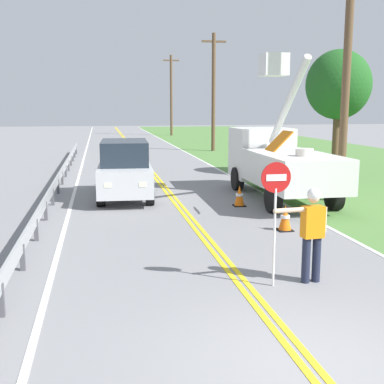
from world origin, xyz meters
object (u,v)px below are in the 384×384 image
utility_bucket_truck (277,159)px  roadside_tree_verge (338,85)px  stop_sign_paddle (276,196)px  traffic_cone_mid (239,196)px  traffic_cone_lead (285,218)px  flagger_worker (312,229)px  utility_pole_near (347,69)px  utility_pole_mid (214,90)px  utility_pole_far (171,94)px  oncoming_suv_nearest (125,169)px

utility_bucket_truck → roadside_tree_verge: bearing=45.1°
stop_sign_paddle → utility_bucket_truck: size_ratio=0.34×
traffic_cone_mid → traffic_cone_lead: bearing=-85.1°
traffic_cone_lead → roadside_tree_verge: bearing=57.0°
flagger_worker → utility_pole_near: utility_pole_near is taller
traffic_cone_lead → roadside_tree_verge: 11.89m
utility_pole_mid → flagger_worker: bearing=-99.3°
utility_pole_near → utility_pole_far: utility_pole_far is taller
utility_pole_near → traffic_cone_mid: bearing=-177.2°
oncoming_suv_nearest → traffic_cone_lead: 6.92m
utility_pole_mid → traffic_cone_mid: utility_pole_mid is taller
utility_bucket_truck → traffic_cone_mid: utility_bucket_truck is taller
traffic_cone_mid → utility_pole_mid: bearing=79.4°
traffic_cone_lead → utility_bucket_truck: bearing=72.3°
utility_pole_near → utility_pole_far: (-0.11, 40.56, 0.12)m
utility_pole_far → traffic_cone_mid: (-3.64, -40.74, -4.34)m
flagger_worker → utility_pole_far: utility_pole_far is taller
traffic_cone_lead → oncoming_suv_nearest: bearing=125.4°
flagger_worker → stop_sign_paddle: size_ratio=0.78×
oncoming_suv_nearest → stop_sign_paddle: bearing=-76.8°
utility_pole_mid → oncoming_suv_nearest: bearing=-112.4°
utility_pole_near → traffic_cone_mid: 5.64m
utility_bucket_truck → roadside_tree_verge: 7.11m
traffic_cone_lead → stop_sign_paddle: bearing=-114.1°
oncoming_suv_nearest → traffic_cone_mid: size_ratio=6.69×
flagger_worker → utility_pole_mid: 28.27m
flagger_worker → stop_sign_paddle: bearing=-174.9°
flagger_worker → utility_pole_far: size_ratio=0.20×
utility_bucket_truck → utility_pole_near: size_ratio=0.78×
flagger_worker → utility_bucket_truck: bearing=73.8°
utility_pole_mid → utility_bucket_truck: bearing=-96.0°
oncoming_suv_nearest → utility_pole_near: utility_pole_near is taller
utility_pole_near → utility_pole_far: size_ratio=0.97×
flagger_worker → traffic_cone_lead: size_ratio=2.61×
traffic_cone_lead → traffic_cone_mid: 3.44m
stop_sign_paddle → flagger_worker: bearing=5.1°
traffic_cone_lead → utility_pole_near: bearing=46.2°
utility_bucket_truck → utility_pole_near: bearing=-31.9°
utility_bucket_truck → traffic_cone_mid: (-1.82, -1.38, -1.07)m
utility_pole_mid → utility_pole_far: 20.31m
utility_pole_near → flagger_worker: bearing=-120.8°
stop_sign_paddle → traffic_cone_lead: size_ratio=3.33×
roadside_tree_verge → utility_pole_near: bearing=-114.7°
utility_pole_mid → utility_pole_far: size_ratio=0.95×
utility_bucket_truck → traffic_cone_lead: 5.15m
stop_sign_paddle → traffic_cone_mid: stop_sign_paddle is taller
flagger_worker → utility_pole_far: 48.33m
flagger_worker → traffic_cone_mid: flagger_worker is taller
stop_sign_paddle → roadside_tree_verge: 15.67m
utility_bucket_truck → utility_pole_far: size_ratio=0.76×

